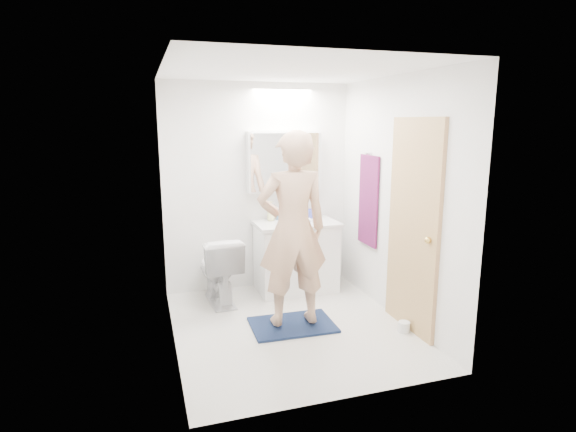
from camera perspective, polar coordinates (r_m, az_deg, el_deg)
name	(u,v)px	position (r m, az deg, el deg)	size (l,w,h in m)	color
floor	(291,327)	(4.64, 0.35, -13.44)	(2.50, 2.50, 0.00)	silver
ceiling	(291,70)	(4.23, 0.40, 17.50)	(2.50, 2.50, 0.00)	white
wall_back	(258,187)	(5.46, -3.68, 3.53)	(2.50, 2.50, 0.00)	white
wall_front	(349,238)	(3.14, 7.45, -2.64)	(2.50, 2.50, 0.00)	white
wall_left	(168,213)	(4.08, -14.49, 0.40)	(2.50, 2.50, 0.00)	white
wall_right	(396,200)	(4.73, 13.17, 1.97)	(2.50, 2.50, 0.00)	white
vanity_cabinet	(296,258)	(5.47, 0.98, -5.13)	(0.90, 0.55, 0.78)	white
countertop	(296,224)	(5.37, 0.99, -0.94)	(0.95, 0.58, 0.04)	silver
sink_basin	(295,220)	(5.39, 0.89, -0.51)	(0.36, 0.36, 0.03)	white
faucet	(290,212)	(5.55, 0.27, 0.54)	(0.02, 0.02, 0.16)	silver
medicine_cabinet	(284,162)	(5.44, -0.44, 6.69)	(0.88, 0.14, 0.70)	white
mirror_panel	(286,162)	(5.36, -0.20, 6.63)	(0.84, 0.01, 0.66)	silver
toilet	(219,269)	(5.16, -8.50, -6.47)	(0.42, 0.74, 0.75)	white
bath_rug	(292,325)	(4.65, 0.55, -13.22)	(0.80, 0.55, 0.02)	#142340
person	(293,230)	(4.34, 0.57, -1.69)	(0.67, 0.44, 1.84)	tan
door	(413,227)	(4.46, 15.11, -1.30)	(0.04, 0.80, 2.00)	tan
door_knob	(428,240)	(4.21, 16.80, -2.87)	(0.06, 0.06, 0.06)	gold
towel	(368,201)	(5.21, 9.84, 1.86)	(0.02, 0.42, 1.00)	#191136
towel_hook	(369,153)	(5.14, 9.91, 7.58)	(0.02, 0.02, 0.07)	silver
soap_bottle_a	(271,211)	(5.41, -2.12, 0.62)	(0.09, 0.09, 0.23)	beige
soap_bottle_b	(281,213)	(5.48, -0.92, 0.43)	(0.08, 0.08, 0.17)	#5483B4
toothbrush_cup	(311,214)	(5.58, 2.85, 0.29)	(0.11, 0.11, 0.10)	#4450CE
toilet_paper_roll	(404,327)	(4.66, 14.05, -13.07)	(0.11, 0.11, 0.10)	silver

